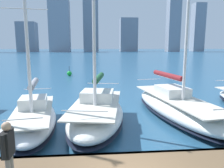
{
  "coord_description": "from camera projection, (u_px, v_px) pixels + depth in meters",
  "views": [
    {
      "loc": [
        0.98,
        5.68,
        4.27
      ],
      "look_at": [
        -0.04,
        -6.11,
        2.2
      ],
      "focal_mm": 35.0,
      "sensor_mm": 36.0,
      "label": 1
    }
  ],
  "objects": [
    {
      "name": "channel_buoy",
      "position": [
        69.0,
        73.0,
        31.4
      ],
      "size": [
        0.7,
        0.7,
        1.4
      ],
      "color": "green",
      "rests_on": "ground"
    },
    {
      "name": "sailboat_maroon",
      "position": [
        176.0,
        106.0,
        13.14
      ],
      "size": [
        3.96,
        9.39,
        10.64
      ],
      "color": "white",
      "rests_on": "ground"
    },
    {
      "name": "sailboat_forest",
      "position": [
        97.0,
        113.0,
        11.57
      ],
      "size": [
        3.84,
        7.22,
        12.83
      ],
      "color": "white",
      "rests_on": "ground"
    },
    {
      "name": "sailboat_grey",
      "position": [
        34.0,
        117.0,
        11.2
      ],
      "size": [
        3.17,
        6.85,
        9.14
      ],
      "color": "white",
      "rests_on": "ground"
    },
    {
      "name": "city_skyline",
      "position": [
        80.0,
        26.0,
        158.11
      ],
      "size": [
        170.93,
        24.3,
        54.02
      ],
      "color": "gray",
      "rests_on": "ground"
    },
    {
      "name": "person_black_shirt",
      "position": [
        8.0,
        148.0,
        5.66
      ],
      "size": [
        0.24,
        0.65,
        1.77
      ],
      "color": "gray",
      "rests_on": "dock_pier"
    }
  ]
}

